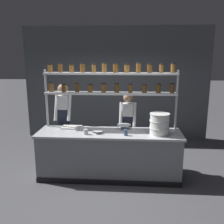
# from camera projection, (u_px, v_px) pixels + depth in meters

# --- Properties ---
(ground_plane) EXTENTS (40.00, 40.00, 0.00)m
(ground_plane) POSITION_uv_depth(u_px,v_px,m) (109.00, 176.00, 5.02)
(ground_plane) COLOR #4C4C51
(back_wall) EXTENTS (5.19, 0.12, 3.15)m
(back_wall) POSITION_uv_depth(u_px,v_px,m) (116.00, 84.00, 7.06)
(back_wall) COLOR #4C5156
(back_wall) RESTS_ON ground_plane
(prep_counter) EXTENTS (2.79, 0.76, 0.92)m
(prep_counter) POSITION_uv_depth(u_px,v_px,m) (109.00, 154.00, 4.92)
(prep_counter) COLOR gray
(prep_counter) RESTS_ON ground_plane
(spice_shelf_unit) EXTENTS (2.67, 0.28, 2.23)m
(spice_shelf_unit) POSITION_uv_depth(u_px,v_px,m) (111.00, 85.00, 4.94)
(spice_shelf_unit) COLOR #B7BABF
(spice_shelf_unit) RESTS_ON ground_plane
(chef_left) EXTENTS (0.36, 0.31, 1.77)m
(chef_left) POSITION_uv_depth(u_px,v_px,m) (64.00, 118.00, 5.47)
(chef_left) COLOR black
(chef_left) RESTS_ON ground_plane
(chef_center) EXTENTS (0.37, 0.29, 1.60)m
(chef_center) POSITION_uv_depth(u_px,v_px,m) (128.00, 124.00, 5.39)
(chef_center) COLOR black
(chef_center) RESTS_ON ground_plane
(container_stack) EXTENTS (0.37, 0.37, 0.40)m
(container_stack) POSITION_uv_depth(u_px,v_px,m) (159.00, 124.00, 4.64)
(container_stack) COLOR white
(container_stack) RESTS_ON prep_counter
(cutting_board) EXTENTS (0.40, 0.26, 0.02)m
(cutting_board) POSITION_uv_depth(u_px,v_px,m) (72.00, 127.00, 5.10)
(cutting_board) COLOR silver
(cutting_board) RESTS_ON prep_counter
(prep_bowl_near_left) EXTENTS (0.29, 0.29, 0.08)m
(prep_bowl_near_left) POSITION_uv_depth(u_px,v_px,m) (124.00, 127.00, 5.04)
(prep_bowl_near_left) COLOR silver
(prep_bowl_near_left) RESTS_ON prep_counter
(prep_bowl_center_front) EXTENTS (0.18, 0.18, 0.05)m
(prep_bowl_center_front) POSITION_uv_depth(u_px,v_px,m) (98.00, 132.00, 4.74)
(prep_bowl_center_front) COLOR silver
(prep_bowl_center_front) RESTS_ON prep_counter
(serving_cup_front) EXTENTS (0.08, 0.08, 0.10)m
(serving_cup_front) POSITION_uv_depth(u_px,v_px,m) (86.00, 132.00, 4.67)
(serving_cup_front) COLOR #B2B7BC
(serving_cup_front) RESTS_ON prep_counter
(serving_cup_by_board) EXTENTS (0.07, 0.07, 0.11)m
(serving_cup_by_board) POSITION_uv_depth(u_px,v_px,m) (126.00, 133.00, 4.60)
(serving_cup_by_board) COLOR #334C70
(serving_cup_by_board) RESTS_ON prep_counter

